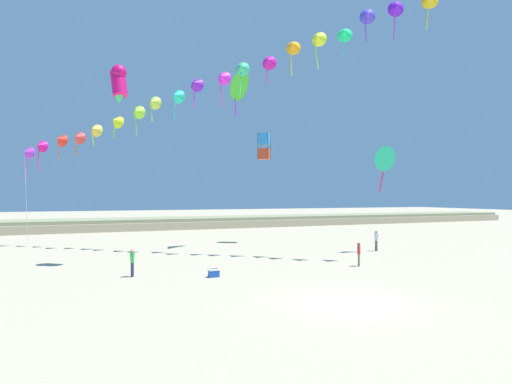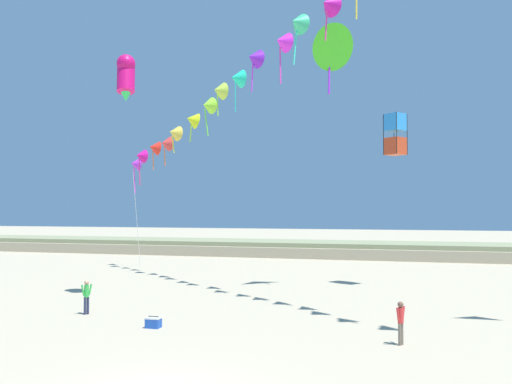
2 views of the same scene
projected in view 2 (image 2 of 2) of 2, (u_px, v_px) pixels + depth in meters
The scene contains 8 objects.
dune_ridge at pixel (348, 249), 54.45m from camera, with size 120.00×8.44×1.45m.
person_near_left at pixel (401, 320), 18.68m from camera, with size 0.32×0.49×1.50m.
person_near_right at pixel (87, 295), 24.19m from camera, with size 0.33×0.50×1.53m.
kite_banner_string at pixel (257, 61), 30.90m from camera, with size 28.51×22.50×18.61m.
large_kite_low_lead at pixel (126, 76), 28.79m from camera, with size 1.43×1.58×2.51m.
large_kite_mid_trail at pixel (395, 134), 32.78m from camera, with size 1.43×1.43×2.50m.
large_kite_outer_drift at pixel (329, 46), 31.83m from camera, with size 3.28×3.21×4.30m.
beach_cooler at pixel (153, 322), 21.40m from camera, with size 0.58×0.41×0.46m.
Camera 2 is at (6.19, -12.33, 4.65)m, focal length 38.00 mm.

